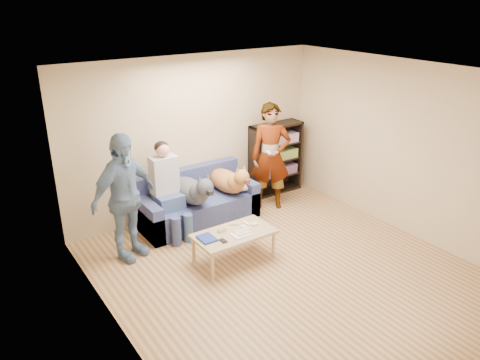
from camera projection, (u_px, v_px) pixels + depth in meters
ground at (291, 274)px, 6.19m from camera, size 5.00×5.00×0.00m
ceiling at (301, 76)px, 5.21m from camera, size 5.00×5.00×0.00m
wall_back at (195, 136)px, 7.62m from camera, size 4.50×0.00×4.50m
wall_left at (118, 234)px, 4.52m from camera, size 0.00×5.00×5.00m
wall_right at (412, 151)px, 6.88m from camera, size 0.00×5.00×5.00m
blanket at (242, 186)px, 7.72m from camera, size 0.39×0.33×0.13m
person_standing_right at (271, 157)px, 7.84m from camera, size 0.79×0.73×1.82m
person_standing_left at (124, 198)px, 6.29m from camera, size 1.14×0.79×1.80m
held_controller at (269, 152)px, 7.52m from camera, size 0.07×0.13×0.03m
notebook_blue at (207, 238)px, 6.21m from camera, size 0.20×0.26×0.03m
papers at (241, 234)px, 6.33m from camera, size 0.26×0.20×0.02m
magazine at (242, 232)px, 6.36m from camera, size 0.22×0.17×0.01m
camera_silver at (222, 230)px, 6.40m from camera, size 0.11×0.06×0.05m
controller_a at (246, 224)px, 6.60m from camera, size 0.04×0.13×0.03m
controller_b at (254, 224)px, 6.58m from camera, size 0.09×0.06×0.03m
headphone_cup_a at (247, 229)px, 6.47m from camera, size 0.07×0.07×0.02m
headphone_cup_b at (243, 226)px, 6.53m from camera, size 0.07×0.07×0.02m
pen_orange at (239, 237)px, 6.25m from camera, size 0.13×0.06×0.01m
pen_black at (234, 225)px, 6.58m from camera, size 0.13×0.08×0.01m
wallet at (223, 241)px, 6.16m from camera, size 0.07×0.12×0.02m
sofa at (196, 205)px, 7.56m from camera, size 1.90×0.85×0.82m
person_seated at (168, 186)px, 6.99m from camera, size 0.40×0.73×1.47m
dog_gray at (192, 190)px, 7.19m from camera, size 0.42×1.25×0.60m
dog_tan at (229, 181)px, 7.59m from camera, size 0.39×1.16×0.57m
coffee_table at (234, 236)px, 6.40m from camera, size 1.10×0.60×0.42m
bookshelf at (275, 157)px, 8.53m from camera, size 1.00×0.34×1.30m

